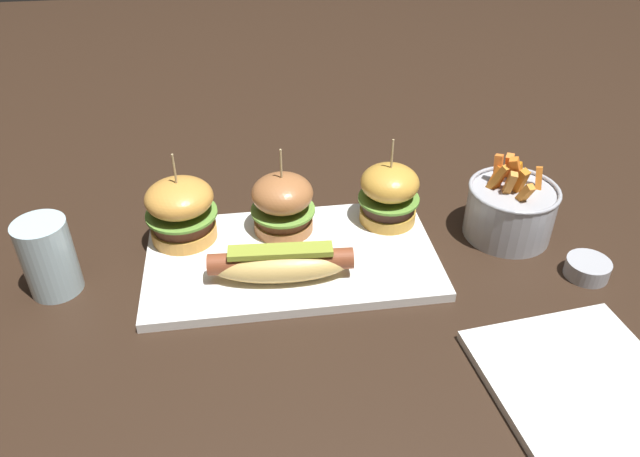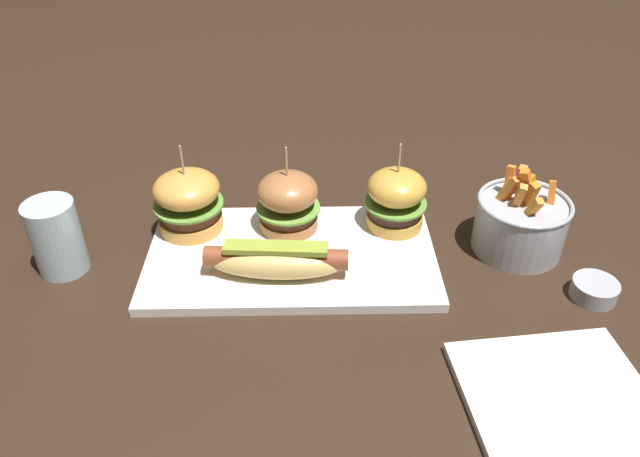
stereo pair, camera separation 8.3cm
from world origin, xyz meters
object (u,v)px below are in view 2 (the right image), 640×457
at_px(fries_bucket, 520,223).
at_px(water_glass, 56,237).
at_px(hot_dog, 276,260).
at_px(slider_center, 288,201).
at_px(sauce_ramekin, 594,289).
at_px(side_plate, 563,407).
at_px(slider_left, 188,201).
at_px(platter_main, 292,256).
at_px(slider_right, 396,199).

distance_m(fries_bucket, water_glass, 0.65).
bearing_deg(hot_dog, fries_bucket, 11.64).
xyz_separation_m(slider_center, sauce_ramekin, (0.41, -0.15, -0.05)).
height_order(slider_center, side_plate, slider_center).
relative_size(hot_dog, fries_bucket, 1.47).
xyz_separation_m(fries_bucket, side_plate, (-0.03, -0.29, -0.04)).
distance_m(slider_left, water_glass, 0.18).
distance_m(hot_dog, fries_bucket, 0.36).
xyz_separation_m(hot_dog, slider_left, (-0.13, 0.11, 0.02)).
relative_size(slider_left, slider_center, 1.03).
bearing_deg(platter_main, sauce_ramekin, -12.43).
distance_m(slider_center, side_plate, 0.45).
bearing_deg(slider_right, fries_bucket, -13.54).
bearing_deg(sauce_ramekin, side_plate, -119.91).
relative_size(slider_right, fries_bucket, 1.03).
bearing_deg(slider_right, slider_left, -179.76).
xyz_separation_m(slider_right, fries_bucket, (0.17, -0.04, -0.02)).
relative_size(sauce_ramekin, side_plate, 0.29).
bearing_deg(hot_dog, platter_main, 69.17).
relative_size(platter_main, slider_right, 2.99).
bearing_deg(platter_main, side_plate, -42.30).
relative_size(slider_left, fries_bucket, 1.04).
relative_size(side_plate, water_glass, 1.91).
bearing_deg(sauce_ramekin, fries_bucket, 122.93).
bearing_deg(slider_center, slider_right, 0.49).
relative_size(fries_bucket, side_plate, 0.65).
bearing_deg(hot_dog, slider_left, 139.63).
distance_m(slider_right, sauce_ramekin, 0.29).
bearing_deg(side_plate, slider_right, 113.06).
xyz_separation_m(platter_main, hot_dog, (-0.02, -0.05, 0.03)).
relative_size(platter_main, slider_left, 2.97).
bearing_deg(platter_main, water_glass, -177.74).
distance_m(hot_dog, water_glass, 0.30).
height_order(hot_dog, side_plate, hot_dog).
relative_size(slider_right, side_plate, 0.67).
bearing_deg(slider_center, sauce_ramekin, -20.49).
height_order(platter_main, slider_right, slider_right).
relative_size(platter_main, side_plate, 2.00).
xyz_separation_m(fries_bucket, water_glass, (-0.65, -0.04, 0.01)).
bearing_deg(side_plate, platter_main, 137.70).
relative_size(fries_bucket, sauce_ramekin, 2.20).
xyz_separation_m(hot_dog, slider_center, (0.01, 0.11, 0.02)).
xyz_separation_m(hot_dog, slider_right, (0.17, 0.11, 0.02)).
distance_m(slider_right, side_plate, 0.37).
bearing_deg(hot_dog, slider_right, 33.36).
distance_m(fries_bucket, side_plate, 0.30).
bearing_deg(slider_center, slider_left, 179.97).
height_order(slider_right, fries_bucket, slider_right).
bearing_deg(water_glass, slider_center, 13.62).
distance_m(slider_center, sauce_ramekin, 0.44).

